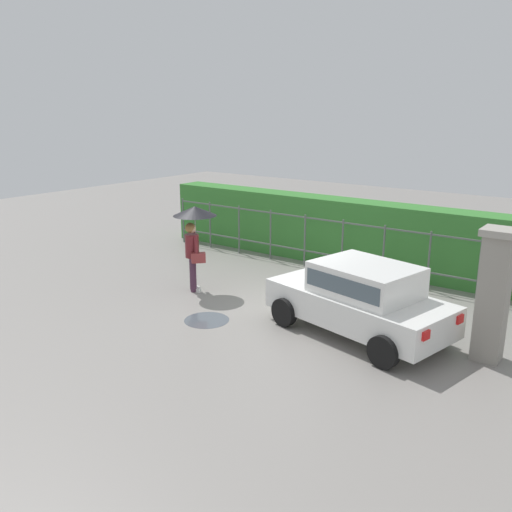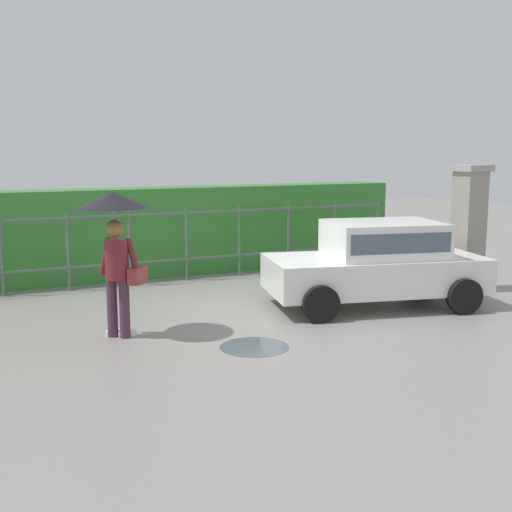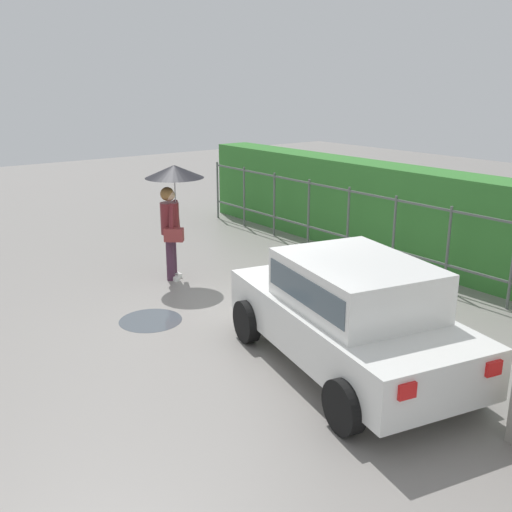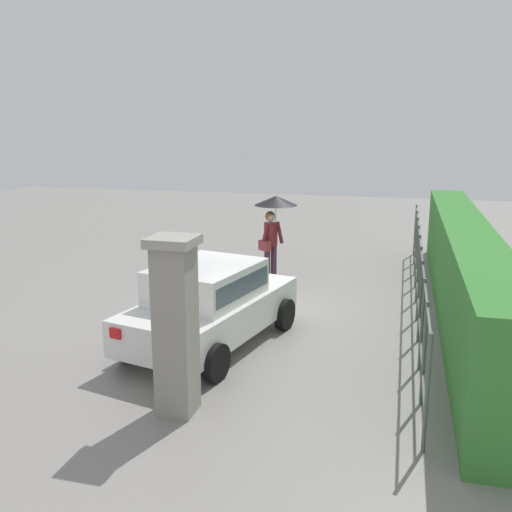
{
  "view_description": "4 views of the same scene",
  "coord_description": "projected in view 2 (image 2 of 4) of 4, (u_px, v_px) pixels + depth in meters",
  "views": [
    {
      "loc": [
        6.39,
        -9.57,
        4.37
      ],
      "look_at": [
        -0.43,
        -0.37,
        1.24
      ],
      "focal_mm": 37.65,
      "sensor_mm": 36.0,
      "label": 1
    },
    {
      "loc": [
        -4.52,
        -9.42,
        2.71
      ],
      "look_at": [
        -0.3,
        -0.4,
        1.07
      ],
      "focal_mm": 45.48,
      "sensor_mm": 36.0,
      "label": 2
    },
    {
      "loc": [
        6.83,
        -5.39,
        3.55
      ],
      "look_at": [
        0.1,
        -0.25,
        1.03
      ],
      "focal_mm": 41.35,
      "sensor_mm": 36.0,
      "label": 3
    },
    {
      "loc": [
        10.92,
        2.86,
        3.8
      ],
      "look_at": [
        -0.44,
        -0.12,
        1.05
      ],
      "focal_mm": 39.42,
      "sensor_mm": 36.0,
      "label": 4
    }
  ],
  "objects": [
    {
      "name": "car",
      "position": [
        378.0,
        261.0,
        11.24
      ],
      "size": [
        3.97,
        2.5,
        1.48
      ],
      "rotation": [
        0.0,
        0.0,
        2.92
      ],
      "color": "white",
      "rests_on": "ground"
    },
    {
      "name": "hedge_row",
      "position": [
        147.0,
        232.0,
        13.94
      ],
      "size": [
        11.8,
        0.9,
        1.9
      ],
      "primitive_type": "cube",
      "color": "#387F33",
      "rests_on": "ground"
    },
    {
      "name": "fence_section",
      "position": [
        158.0,
        243.0,
        13.2
      ],
      "size": [
        10.85,
        0.05,
        1.5
      ],
      "color": "#59605B",
      "rests_on": "ground"
    },
    {
      "name": "pedestrian",
      "position": [
        115.0,
        226.0,
        9.29
      ],
      "size": [
        1.06,
        1.06,
        2.11
      ],
      "rotation": [
        0.0,
        0.0,
        0.84
      ],
      "color": "#47283D",
      "rests_on": "ground"
    },
    {
      "name": "gate_pillar",
      "position": [
        468.0,
        227.0,
        12.47
      ],
      "size": [
        0.6,
        0.6,
        2.42
      ],
      "color": "gray",
      "rests_on": "ground"
    },
    {
      "name": "puddle_near",
      "position": [
        254.0,
        347.0,
        8.99
      ],
      "size": [
        0.97,
        0.97,
        0.0
      ],
      "primitive_type": "cylinder",
      "color": "#4C545B",
      "rests_on": "ground"
    },
    {
      "name": "ground_plane",
      "position": [
        262.0,
        315.0,
        10.75
      ],
      "size": [
        40.0,
        40.0,
        0.0
      ],
      "primitive_type": "plane",
      "color": "gray"
    }
  ]
}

